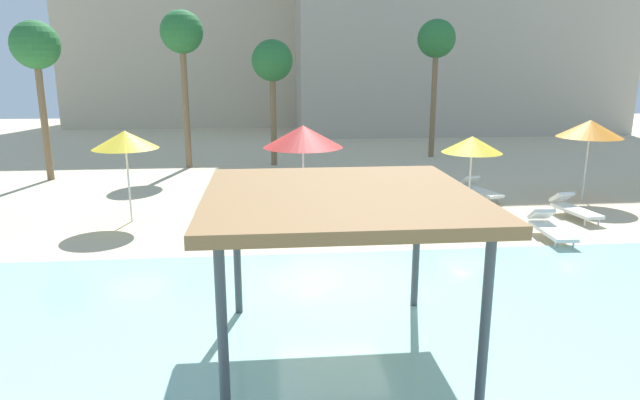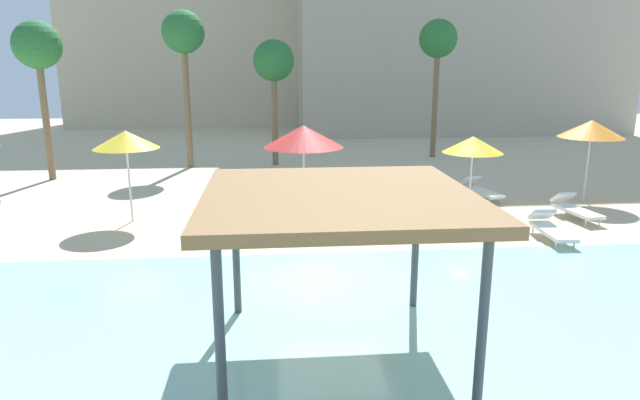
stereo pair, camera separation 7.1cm
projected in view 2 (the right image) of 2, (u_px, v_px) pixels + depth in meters
The scene contains 15 objects.
ground_plane at pixel (332, 276), 12.48m from camera, with size 80.00×80.00×0.00m, color beige.
shade_pavilion at pixel (339, 203), 8.46m from camera, with size 4.14×4.14×2.78m.
beach_umbrella_yellow_0 at pixel (473, 145), 17.64m from camera, with size 1.93×1.93×2.45m.
beach_umbrella_yellow_3 at pixel (126, 140), 16.29m from camera, with size 1.94×1.94×2.79m.
beach_umbrella_red_6 at pixel (304, 136), 16.86m from camera, with size 2.47×2.47×2.88m.
beach_umbrella_orange_7 at pixel (591, 129), 18.90m from camera, with size 2.18×2.18×2.84m.
lounge_chair_0 at pixel (574, 208), 17.16m from camera, with size 0.84×1.96×0.74m.
lounge_chair_2 at pixel (479, 189), 19.71m from camera, with size 1.08×1.99×0.74m.
lounge_chair_4 at pixel (224, 207), 17.29m from camera, with size 1.24×1.99×0.74m.
lounge_chair_5 at pixel (550, 227), 15.08m from camera, with size 0.69×1.92×0.74m.
lounge_chair_6 at pixel (279, 190), 19.67m from camera, with size 0.95×1.98×0.74m.
palm_tree_0 at pixel (274, 63), 25.34m from camera, with size 1.90×1.90×5.83m.
palm_tree_1 at pixel (38, 49), 21.83m from camera, with size 1.90×1.90×6.41m.
palm_tree_2 at pixel (438, 42), 27.40m from camera, with size 1.90×1.90×6.92m.
palm_tree_3 at pixel (183, 36), 24.43m from camera, with size 1.90×1.90×7.07m.
Camera 2 is at (-1.31, -11.64, 4.67)m, focal length 30.81 mm.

